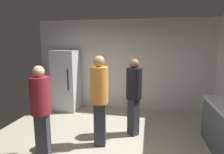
{
  "coord_description": "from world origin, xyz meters",
  "views": [
    {
      "loc": [
        0.79,
        -2.98,
        2.02
      ],
      "look_at": [
        0.04,
        0.77,
        1.32
      ],
      "focal_mm": 30.13,
      "sensor_mm": 36.0,
      "label": 1
    }
  ],
  "objects_px": {
    "refrigerator": "(66,80)",
    "person_in_maroon_shirt": "(41,105)",
    "person_in_orange_shirt": "(100,94)",
    "person_in_black_shirt": "(134,91)"
  },
  "relations": [
    {
      "from": "person_in_black_shirt",
      "to": "person_in_orange_shirt",
      "type": "relative_size",
      "value": 0.95
    },
    {
      "from": "person_in_black_shirt",
      "to": "person_in_maroon_shirt",
      "type": "relative_size",
      "value": 1.03
    },
    {
      "from": "person_in_black_shirt",
      "to": "person_in_maroon_shirt",
      "type": "xyz_separation_m",
      "value": [
        -1.5,
        -1.14,
        -0.03
      ]
    },
    {
      "from": "person_in_maroon_shirt",
      "to": "person_in_black_shirt",
      "type": "bearing_deg",
      "value": 120.37
    },
    {
      "from": "refrigerator",
      "to": "person_in_maroon_shirt",
      "type": "bearing_deg",
      "value": -75.14
    },
    {
      "from": "refrigerator",
      "to": "person_in_orange_shirt",
      "type": "bearing_deg",
      "value": -50.0
    },
    {
      "from": "person_in_maroon_shirt",
      "to": "refrigerator",
      "type": "bearing_deg",
      "value": -172.04
    },
    {
      "from": "refrigerator",
      "to": "person_in_orange_shirt",
      "type": "xyz_separation_m",
      "value": [
        1.53,
        -1.82,
        0.15
      ]
    },
    {
      "from": "person_in_orange_shirt",
      "to": "person_in_maroon_shirt",
      "type": "xyz_separation_m",
      "value": [
        -0.9,
        -0.56,
        -0.09
      ]
    },
    {
      "from": "person_in_black_shirt",
      "to": "person_in_maroon_shirt",
      "type": "bearing_deg",
      "value": -9.19
    }
  ]
}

